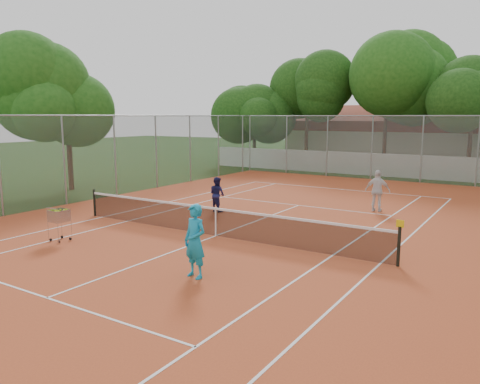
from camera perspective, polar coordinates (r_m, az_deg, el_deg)
The scene contains 12 objects.
ground at distance 15.67m, azimuth -2.96°, elevation -5.44°, with size 120.00×120.00×0.00m, color #16340E.
court_pad at distance 15.67m, azimuth -2.96°, elevation -5.40°, with size 18.00×34.00×0.02m, color #B14722.
court_lines at distance 15.67m, azimuth -2.96°, elevation -5.36°, with size 10.98×23.78×0.01m, color white.
tennis_net at distance 15.55m, azimuth -2.97°, elevation -3.62°, with size 11.88×0.10×0.98m, color black.
perimeter_fence at distance 15.29m, azimuth -3.02°, elevation 1.83°, with size 18.00×34.00×4.00m, color slate.
boundary_wall at distance 32.72m, azimuth 16.70°, elevation 3.19°, with size 26.00×0.30×1.50m, color white.
clubhouse at distance 42.77m, azimuth 17.90°, elevation 6.41°, with size 16.40×9.00×4.40m, color beige.
tropical_trees at distance 35.47m, azimuth 18.38°, elevation 10.43°, with size 29.00×19.00×10.00m, color #13380E.
player_near at distance 11.56m, azimuth -5.50°, elevation -5.98°, with size 0.67×0.44×1.84m, color #1697C3.
player_far_left at distance 19.52m, azimuth -2.80°, elevation -0.27°, with size 0.71×0.55×1.45m, color #191A4B.
player_far_right at distance 20.31m, azimuth 16.43°, elevation 0.15°, with size 1.02×0.43×1.75m, color silver.
ball_hopper at distance 15.95m, azimuth -21.14°, elevation -3.65°, with size 0.54×0.54×1.12m, color silver.
Camera 1 is at (8.80, -12.35, 3.96)m, focal length 35.00 mm.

